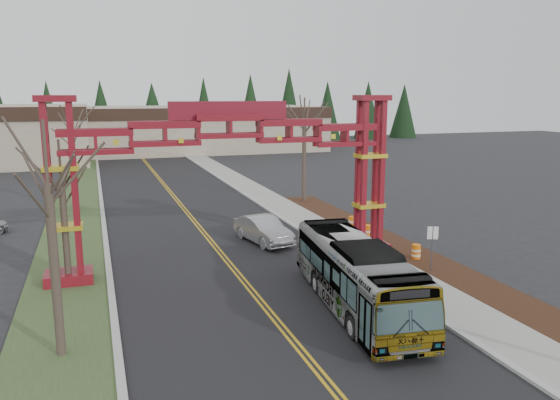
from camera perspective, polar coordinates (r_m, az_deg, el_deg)
name	(u,v)px	position (r m, az deg, el deg)	size (l,w,h in m)	color
road	(205,235)	(35.63, -7.80, -3.62)	(12.00, 110.00, 0.02)	black
lane_line_left	(204,235)	(35.60, -7.99, -3.61)	(0.12, 100.00, 0.01)	#C49317
lane_line_right	(207,234)	(35.65, -7.61, -3.58)	(0.12, 100.00, 0.01)	#C49317
curb_right	(295,226)	(37.23, 1.53, -2.78)	(0.30, 110.00, 0.15)	#ADAEA8
sidewalk_right	(314,225)	(37.75, 3.59, -2.61)	(2.60, 110.00, 0.14)	gray
landscape_strip	(495,295)	(26.73, 21.54, -9.20)	(2.60, 50.00, 0.12)	black
grass_median	(73,245)	(35.05, -20.77, -4.44)	(4.00, 110.00, 0.08)	#334B25
curb_left	(106,242)	(35.01, -17.75, -4.20)	(0.30, 110.00, 0.15)	#ADAEA8
gateway_arch	(230,154)	(27.81, -5.29, 4.85)	(18.20, 1.60, 8.90)	maroon
retail_building_east	(199,128)	(90.51, -8.46, 7.43)	(38.00, 20.30, 7.00)	gray
conifer_treeline	(131,108)	(101.13, -15.30, 9.22)	(116.10, 5.60, 13.00)	black
transit_bus	(356,275)	(23.32, 7.96, -7.77)	(2.48, 10.61, 2.96)	#A0A2A7
silver_sedan	(263,230)	(33.33, -1.76, -3.13)	(1.70, 4.89, 1.61)	#A5A8AD
bare_tree_median_near	(48,185)	(19.35, -23.10, 1.42)	(3.17, 3.17, 8.15)	#382D26
bare_tree_median_mid	(62,184)	(26.97, -21.87, 1.57)	(3.05, 3.05, 6.93)	#382D26
bare_tree_median_far	(72,133)	(44.71, -20.93, 6.51)	(3.07, 3.07, 8.07)	#382D26
bare_tree_right_far	(304,127)	(45.18, 2.56, 7.67)	(3.51, 3.51, 8.69)	#382D26
street_sign	(432,239)	(28.74, 15.64, -3.99)	(0.51, 0.25, 2.37)	#3F3F44
barrel_south	(416,253)	(30.77, 14.03, -5.35)	(0.49, 0.49, 0.91)	orange
barrel_mid	(367,234)	(33.98, 9.08, -3.48)	(0.57, 0.57, 1.05)	orange
barrel_north	(352,224)	(36.62, 7.57, -2.46)	(0.52, 0.52, 0.96)	orange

